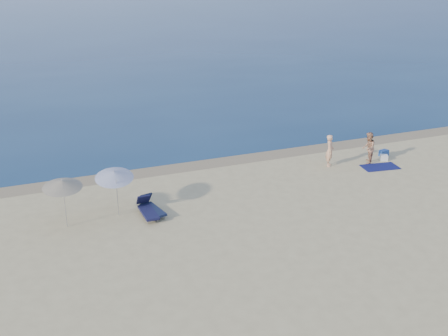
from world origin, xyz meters
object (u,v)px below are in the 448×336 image
object	(u,v)px
blue_cooler	(384,153)
person_left	(330,150)
person_right	(368,148)
umbrella_near	(114,175)

from	to	relation	value
blue_cooler	person_left	bearing A→B (deg)	170.86
person_right	blue_cooler	xyz separation A→B (m)	(1.58, 0.63, -0.71)
umbrella_near	person_right	bearing A→B (deg)	15.92
person_right	blue_cooler	world-z (taller)	person_right
person_left	person_right	xyz separation A→B (m)	(2.20, -0.44, 0.00)
umbrella_near	person_left	bearing A→B (deg)	18.87
person_right	umbrella_near	xyz separation A→B (m)	(-14.32, -1.25, 1.00)
blue_cooler	person_right	bearing A→B (deg)	-170.40
person_right	blue_cooler	size ratio (longest dim) A/B	3.54
person_left	umbrella_near	distance (m)	12.27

